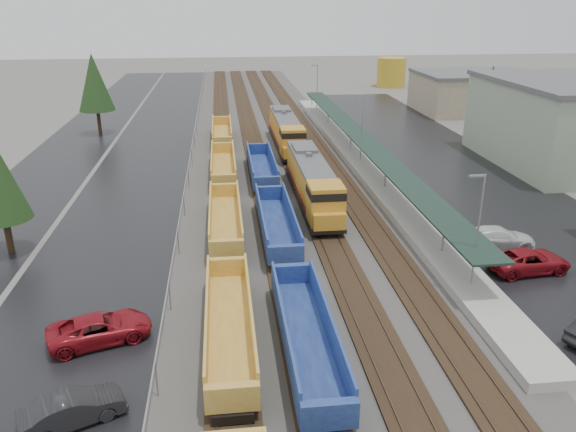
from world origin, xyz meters
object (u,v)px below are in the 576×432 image
object	(u,v)px
locomotive_lead	(313,182)
parked_car_east_b	(529,261)
parked_car_west_b	(72,410)
locomotive_trail	(286,131)
well_string_blue	(306,336)
parked_car_west_c	(100,329)
well_string_yellow	(227,262)
parked_car_east_c	(498,238)
storage_tank	(391,72)

from	to	relation	value
locomotive_lead	parked_car_east_b	bearing A→B (deg)	-49.70
parked_car_west_b	locomotive_trail	bearing A→B (deg)	-42.28
parked_car_west_b	parked_car_east_b	size ratio (longest dim) A/B	0.80
locomotive_lead	parked_car_east_b	world-z (taller)	locomotive_lead
locomotive_lead	parked_car_west_b	world-z (taller)	locomotive_lead
locomotive_trail	parked_car_west_b	size ratio (longest dim) A/B	4.04
well_string_blue	parked_car_west_c	xyz separation A→B (m)	(-11.09, 2.59, -0.36)
well_string_yellow	well_string_blue	size ratio (longest dim) A/B	1.19
well_string_yellow	parked_car_east_c	world-z (taller)	well_string_yellow
locomotive_lead	parked_car_east_c	world-z (taller)	locomotive_lead
storage_tank	locomotive_trail	bearing A→B (deg)	-119.29
parked_car_west_b	parked_car_east_c	distance (m)	31.77
storage_tank	parked_car_west_c	size ratio (longest dim) A/B	1.09
parked_car_west_c	locomotive_lead	bearing A→B (deg)	-54.95
locomotive_trail	well_string_yellow	xyz separation A→B (m)	(-8.00, -34.51, -1.12)
well_string_yellow	parked_car_west_c	bearing A→B (deg)	-136.12
parked_car_west_c	well_string_blue	bearing A→B (deg)	-121.49
parked_car_west_c	parked_car_east_b	distance (m)	28.35
parked_car_west_c	storage_tank	bearing A→B (deg)	-43.69
well_string_blue	parked_car_east_b	bearing A→B (deg)	25.18
parked_car_west_b	storage_tank	bearing A→B (deg)	-48.65
locomotive_lead	locomotive_trail	size ratio (longest dim) A/B	1.00
well_string_blue	parked_car_east_c	distance (m)	20.33
locomotive_lead	parked_car_east_b	size ratio (longest dim) A/B	3.22
locomotive_lead	parked_car_east_c	size ratio (longest dim) A/B	3.30
locomotive_trail	parked_car_east_c	xyz separation A→B (m)	(12.47, -32.01, -1.43)
parked_car_west_b	parked_car_east_b	world-z (taller)	parked_car_east_b
well_string_blue	parked_car_east_c	bearing A→B (deg)	35.88
locomotive_lead	well_string_blue	xyz separation A→B (m)	(-4.00, -22.92, -1.10)
well_string_yellow	parked_car_west_c	distance (m)	9.85
parked_car_west_c	parked_car_east_b	world-z (taller)	parked_car_east_b
well_string_blue	well_string_yellow	bearing A→B (deg)	113.03
storage_tank	well_string_blue	bearing A→B (deg)	-108.97
parked_car_east_c	locomotive_trail	bearing A→B (deg)	25.89
parked_car_west_b	parked_car_west_c	distance (m)	6.53
well_string_yellow	parked_car_west_c	xyz separation A→B (m)	(-7.09, -6.82, -0.35)
well_string_yellow	parked_car_east_c	size ratio (longest dim) A/B	16.57
storage_tank	parked_car_west_b	xyz separation A→B (m)	(-43.69, -98.89, -2.29)
storage_tank	parked_car_west_c	bearing A→B (deg)	-115.33
well_string_yellow	well_string_blue	bearing A→B (deg)	-66.97
well_string_blue	storage_tank	size ratio (longest dim) A/B	12.71
well_string_yellow	parked_car_east_b	xyz separation A→B (m)	(20.76, -1.53, -0.33)
storage_tank	parked_car_east_c	size ratio (longest dim) A/B	1.09
well_string_yellow	storage_tank	bearing A→B (deg)	66.82
locomotive_trail	parked_car_east_b	xyz separation A→B (m)	(12.76, -36.04, -1.45)
parked_car_west_c	parked_car_east_c	distance (m)	29.10
parked_car_west_b	well_string_yellow	bearing A→B (deg)	-52.67
well_string_blue	parked_car_west_c	bearing A→B (deg)	166.87
parked_car_west_c	well_string_yellow	bearing A→B (deg)	-64.48
parked_car_west_b	parked_car_west_c	size ratio (longest dim) A/B	0.82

